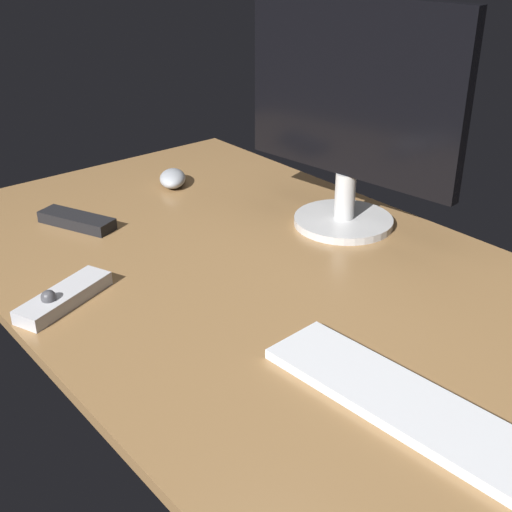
% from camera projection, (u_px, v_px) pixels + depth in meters
% --- Properties ---
extents(desk, '(1.40, 0.84, 0.02)m').
position_uv_depth(desk, '(257.00, 274.00, 1.23)').
color(desk, olive).
rests_on(desk, ground).
extents(monitor, '(0.48, 0.21, 0.45)m').
position_uv_depth(monitor, '(350.00, 111.00, 1.30)').
color(monitor, '#B8B8B8').
rests_on(monitor, desk).
extents(keyboard, '(0.40, 0.14, 0.02)m').
position_uv_depth(keyboard, '(398.00, 400.00, 0.89)').
color(keyboard, silver).
rests_on(keyboard, desk).
extents(computer_mouse, '(0.12, 0.11, 0.04)m').
position_uv_depth(computer_mouse, '(173.00, 178.00, 1.60)').
color(computer_mouse, '#999EA5').
rests_on(computer_mouse, desk).
extents(media_remote, '(0.12, 0.19, 0.04)m').
position_uv_depth(media_remote, '(63.00, 297.00, 1.12)').
color(media_remote, '#B7B7BC').
rests_on(media_remote, desk).
extents(tv_remote, '(0.18, 0.11, 0.02)m').
position_uv_depth(tv_remote, '(77.00, 220.00, 1.40)').
color(tv_remote, black).
rests_on(tv_remote, desk).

